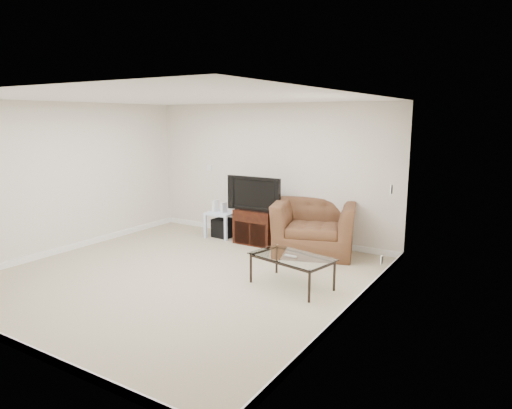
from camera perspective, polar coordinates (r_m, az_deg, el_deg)
The scene contains 18 objects.
floor at distance 6.74m, azimuth -9.12°, elevation -8.76°, with size 5.00×5.00×0.00m, color tan.
ceiling at distance 6.36m, azimuth -9.81°, elevation 12.99°, with size 5.00×5.00×0.00m, color white.
wall_back at distance 8.46m, azimuth 1.74°, elevation 4.07°, with size 5.00×0.02×2.50m, color silver.
wall_left at distance 8.28m, azimuth -22.65°, elevation 3.10°, with size 0.02×5.00×2.50m, color silver.
wall_right at distance 5.16m, azimuth 11.98°, elevation -0.50°, with size 0.02×5.00×2.50m, color silver.
plate_back at distance 9.22m, azimuth -5.88°, elevation 4.58°, with size 0.12×0.02×0.12m, color white.
plate_right_switch at distance 6.68m, azimuth 16.56°, elevation 1.82°, with size 0.02×0.09×0.13m, color white.
plate_right_outlet at distance 6.60m, azimuth 15.42°, elevation -6.69°, with size 0.02×0.08×0.12m, color white.
tv_stand at distance 8.24m, azimuth 0.19°, elevation -2.75°, with size 0.74×0.52×0.62m, color black, non-canonical shape.
dvd_player at distance 8.16m, azimuth 0.03°, elevation -1.40°, with size 0.38×0.27×0.05m, color black.
television at distance 8.09m, azimuth 0.07°, elevation 1.44°, with size 0.98×0.20×0.61m, color black.
side_table at distance 8.72m, azimuth -4.29°, elevation -2.49°, with size 0.50×0.50×0.48m, color #A9C7D1, non-canonical shape.
subwoofer at distance 8.74m, azimuth -4.05°, elevation -2.93°, with size 0.35×0.35×0.35m, color black.
game_console at distance 8.69m, azimuth -5.07°, elevation -0.17°, with size 0.05×0.16×0.22m, color white.
game_case at distance 8.60m, azimuth -4.05°, elevation -0.37°, with size 0.05×0.14×0.19m, color silver.
recliner at distance 7.67m, azimuth 7.35°, elevation -1.77°, with size 1.33×0.87×1.17m, color #492E20.
coffee_table at distance 6.20m, azimuth 4.46°, elevation -8.33°, with size 1.08×0.61×0.42m, color black, non-canonical shape.
remote at distance 6.10m, azimuth 4.35°, elevation -6.44°, with size 0.17×0.05×0.02m, color #B2B2B7.
Camera 1 is at (4.19, -4.78, 2.24)m, focal length 32.00 mm.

